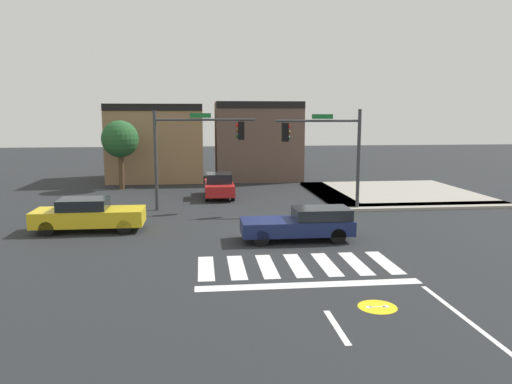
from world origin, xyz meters
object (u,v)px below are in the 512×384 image
at_px(traffic_signal_northwest, 195,142).
at_px(traffic_signal_northeast, 326,143).
at_px(car_navy, 302,224).
at_px(car_yellow, 88,215).
at_px(car_red, 219,185).
at_px(roadside_tree, 120,140).

distance_m(traffic_signal_northwest, traffic_signal_northeast, 6.81).
relative_size(traffic_signal_northeast, car_navy, 1.19).
bearing_deg(traffic_signal_northeast, car_yellow, 17.17).
bearing_deg(traffic_signal_northwest, car_red, 70.52).
xyz_separation_m(car_navy, car_yellow, (-8.90, 2.59, 0.04)).
distance_m(traffic_signal_northwest, car_red, 4.97).
xyz_separation_m(car_red, roadside_tree, (-6.43, 4.15, 2.62)).
height_order(car_yellow, roadside_tree, roadside_tree).
bearing_deg(car_yellow, roadside_tree, 92.10).
height_order(car_red, car_yellow, car_red).
height_order(traffic_signal_northeast, roadside_tree, traffic_signal_northeast).
xyz_separation_m(traffic_signal_northeast, car_navy, (-2.44, -6.09, -2.87)).
height_order(car_red, roadside_tree, roadside_tree).
bearing_deg(car_navy, roadside_tree, -58.27).
relative_size(car_navy, roadside_tree, 0.96).
xyz_separation_m(traffic_signal_northeast, car_yellow, (-11.34, -3.51, -2.83)).
xyz_separation_m(car_yellow, roadside_tree, (-0.46, 12.55, 2.63)).
distance_m(traffic_signal_northeast, car_red, 7.80).
xyz_separation_m(traffic_signal_northwest, traffic_signal_northeast, (6.72, -1.08, -0.06)).
bearing_deg(roadside_tree, car_yellow, -87.90).
height_order(traffic_signal_northeast, car_yellow, traffic_signal_northeast).
xyz_separation_m(traffic_signal_northwest, car_yellow, (-4.62, -4.59, -2.88)).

